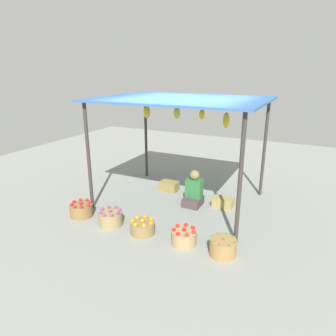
{
  "coord_description": "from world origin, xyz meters",
  "views": [
    {
      "loc": [
        2.48,
        -5.68,
        2.77
      ],
      "look_at": [
        0.0,
        -0.63,
        0.95
      ],
      "focal_mm": 32.34,
      "sensor_mm": 36.0,
      "label": 1
    }
  ],
  "objects_px": {
    "basket_purple_onions": "(111,218)",
    "basket_green_chilies": "(223,247)",
    "wooden_crate_near_vendor": "(169,186)",
    "wooden_crate_stacked_rear": "(223,202)",
    "basket_red_tomatoes": "(184,237)",
    "basket_red_apples": "(81,210)",
    "basket_oranges": "(143,227)",
    "vendor_person": "(194,192)"
  },
  "relations": [
    {
      "from": "basket_purple_onions",
      "to": "basket_green_chilies",
      "type": "height_order",
      "value": "basket_purple_onions"
    },
    {
      "from": "wooden_crate_near_vendor",
      "to": "wooden_crate_stacked_rear",
      "type": "distance_m",
      "value": 1.47
    },
    {
      "from": "basket_red_tomatoes",
      "to": "basket_green_chilies",
      "type": "height_order",
      "value": "basket_red_tomatoes"
    },
    {
      "from": "basket_red_apples",
      "to": "basket_oranges",
      "type": "relative_size",
      "value": 1.01
    },
    {
      "from": "basket_oranges",
      "to": "wooden_crate_near_vendor",
      "type": "relative_size",
      "value": 1.03
    },
    {
      "from": "basket_red_apples",
      "to": "wooden_crate_stacked_rear",
      "type": "relative_size",
      "value": 1.05
    },
    {
      "from": "vendor_person",
      "to": "basket_red_apples",
      "type": "bearing_deg",
      "value": -140.83
    },
    {
      "from": "wooden_crate_stacked_rear",
      "to": "basket_purple_onions",
      "type": "bearing_deg",
      "value": -134.37
    },
    {
      "from": "basket_purple_onions",
      "to": "basket_green_chilies",
      "type": "distance_m",
      "value": 2.16
    },
    {
      "from": "wooden_crate_stacked_rear",
      "to": "basket_oranges",
      "type": "bearing_deg",
      "value": -119.89
    },
    {
      "from": "basket_oranges",
      "to": "basket_red_tomatoes",
      "type": "xyz_separation_m",
      "value": [
        0.8,
        0.0,
        0.01
      ]
    },
    {
      "from": "basket_purple_onions",
      "to": "basket_red_tomatoes",
      "type": "xyz_separation_m",
      "value": [
        1.49,
        0.01,
        -0.01
      ]
    },
    {
      "from": "basket_red_apples",
      "to": "basket_red_tomatoes",
      "type": "bearing_deg",
      "value": -1.01
    },
    {
      "from": "basket_oranges",
      "to": "basket_red_tomatoes",
      "type": "distance_m",
      "value": 0.8
    },
    {
      "from": "basket_oranges",
      "to": "wooden_crate_stacked_rear",
      "type": "relative_size",
      "value": 1.03
    },
    {
      "from": "basket_green_chilies",
      "to": "wooden_crate_near_vendor",
      "type": "xyz_separation_m",
      "value": [
        -1.93,
        2.03,
        -0.02
      ]
    },
    {
      "from": "basket_oranges",
      "to": "basket_red_tomatoes",
      "type": "height_order",
      "value": "basket_red_tomatoes"
    },
    {
      "from": "basket_oranges",
      "to": "wooden_crate_stacked_rear",
      "type": "xyz_separation_m",
      "value": [
        0.97,
        1.69,
        -0.02
      ]
    },
    {
      "from": "basket_red_apples",
      "to": "basket_purple_onions",
      "type": "distance_m",
      "value": 0.74
    },
    {
      "from": "vendor_person",
      "to": "basket_red_tomatoes",
      "type": "distance_m",
      "value": 1.58
    },
    {
      "from": "basket_oranges",
      "to": "basket_green_chilies",
      "type": "relative_size",
      "value": 1.04
    },
    {
      "from": "basket_red_tomatoes",
      "to": "wooden_crate_stacked_rear",
      "type": "height_order",
      "value": "basket_red_tomatoes"
    },
    {
      "from": "basket_purple_onions",
      "to": "wooden_crate_stacked_rear",
      "type": "relative_size",
      "value": 1.05
    },
    {
      "from": "vendor_person",
      "to": "basket_red_apples",
      "type": "xyz_separation_m",
      "value": [
        -1.81,
        -1.47,
        -0.16
      ]
    },
    {
      "from": "vendor_person",
      "to": "wooden_crate_near_vendor",
      "type": "relative_size",
      "value": 1.84
    },
    {
      "from": "basket_green_chilies",
      "to": "wooden_crate_stacked_rear",
      "type": "xyz_separation_m",
      "value": [
        -0.5,
        1.71,
        -0.03
      ]
    },
    {
      "from": "vendor_person",
      "to": "basket_oranges",
      "type": "distance_m",
      "value": 1.57
    },
    {
      "from": "basket_red_apples",
      "to": "basket_green_chilies",
      "type": "bearing_deg",
      "value": -1.13
    },
    {
      "from": "vendor_person",
      "to": "wooden_crate_stacked_rear",
      "type": "bearing_deg",
      "value": 16.9
    },
    {
      "from": "basket_red_apples",
      "to": "basket_red_tomatoes",
      "type": "relative_size",
      "value": 1.05
    },
    {
      "from": "vendor_person",
      "to": "basket_red_tomatoes",
      "type": "height_order",
      "value": "vendor_person"
    },
    {
      "from": "basket_oranges",
      "to": "basket_red_tomatoes",
      "type": "bearing_deg",
      "value": 0.09
    },
    {
      "from": "vendor_person",
      "to": "basket_purple_onions",
      "type": "bearing_deg",
      "value": -124.99
    },
    {
      "from": "basket_red_tomatoes",
      "to": "wooden_crate_stacked_rear",
      "type": "bearing_deg",
      "value": 84.19
    },
    {
      "from": "vendor_person",
      "to": "basket_green_chilies",
      "type": "relative_size",
      "value": 1.86
    },
    {
      "from": "vendor_person",
      "to": "basket_green_chilies",
      "type": "bearing_deg",
      "value": -54.33
    },
    {
      "from": "wooden_crate_near_vendor",
      "to": "basket_green_chilies",
      "type": "bearing_deg",
      "value": -46.53
    },
    {
      "from": "wooden_crate_stacked_rear",
      "to": "vendor_person",
      "type": "bearing_deg",
      "value": -163.1
    },
    {
      "from": "vendor_person",
      "to": "wooden_crate_stacked_rear",
      "type": "height_order",
      "value": "vendor_person"
    },
    {
      "from": "basket_red_tomatoes",
      "to": "wooden_crate_near_vendor",
      "type": "relative_size",
      "value": 0.99
    },
    {
      "from": "basket_red_tomatoes",
      "to": "basket_red_apples",
      "type": "bearing_deg",
      "value": 178.99
    },
    {
      "from": "basket_purple_onions",
      "to": "basket_oranges",
      "type": "xyz_separation_m",
      "value": [
        0.69,
        0.0,
        -0.02
      ]
    }
  ]
}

